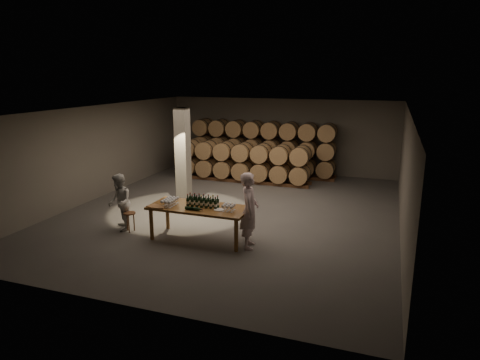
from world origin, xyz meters
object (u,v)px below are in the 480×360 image
(plate, at_px, (219,210))
(notebook_near, at_px, (159,207))
(person_woman, at_px, (120,202))
(bottle_cluster, at_px, (203,202))
(stool, at_px, (130,216))
(person_man, at_px, (249,210))
(tasting_table, at_px, (199,210))

(plate, xyz_separation_m, notebook_near, (-1.50, -0.35, 0.01))
(person_woman, bearing_deg, plate, 52.00)
(bottle_cluster, height_order, plate, bottle_cluster)
(stool, xyz_separation_m, person_man, (3.45, 0.05, 0.52))
(tasting_table, bearing_deg, notebook_near, -154.38)
(stool, bearing_deg, bottle_cluster, 3.55)
(plate, distance_m, notebook_near, 1.54)
(person_woman, bearing_deg, person_man, 52.42)
(person_woman, bearing_deg, stool, 48.41)
(stool, bearing_deg, person_woman, 176.41)
(bottle_cluster, bearing_deg, notebook_near, -155.44)
(notebook_near, relative_size, stool, 0.50)
(bottle_cluster, xyz_separation_m, notebook_near, (-1.01, -0.46, -0.10))
(stool, xyz_separation_m, person_woman, (-0.31, 0.02, 0.35))
(tasting_table, height_order, person_woman, person_woman)
(tasting_table, xyz_separation_m, notebook_near, (-0.92, -0.44, 0.12))
(stool, bearing_deg, notebook_near, -16.08)
(tasting_table, distance_m, person_man, 1.41)
(bottle_cluster, relative_size, person_man, 0.45)
(bottle_cluster, height_order, person_man, person_man)
(bottle_cluster, distance_m, person_woman, 2.47)
(person_man, bearing_deg, plate, 77.34)
(plate, height_order, notebook_near, notebook_near)
(tasting_table, height_order, notebook_near, notebook_near)
(tasting_table, xyz_separation_m, person_woman, (-2.36, -0.09, 0.00))
(tasting_table, height_order, person_man, person_man)
(plate, xyz_separation_m, stool, (-2.64, -0.02, -0.46))
(person_man, bearing_deg, bottle_cluster, 71.57)
(notebook_near, distance_m, stool, 1.28)
(bottle_cluster, bearing_deg, stool, -176.45)
(bottle_cluster, xyz_separation_m, person_man, (1.30, -0.09, -0.05))
(person_man, bearing_deg, person_woman, 75.82)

